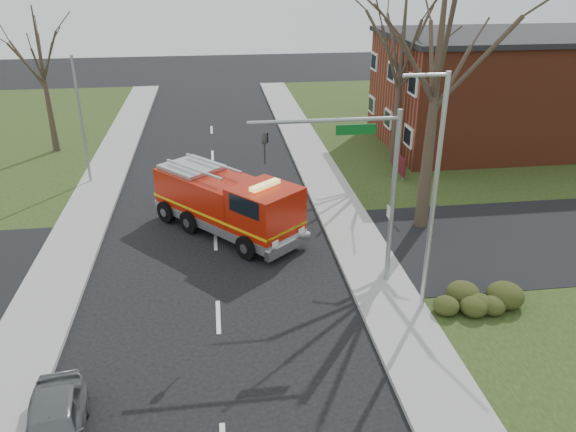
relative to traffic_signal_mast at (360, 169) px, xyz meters
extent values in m
plane|color=black|center=(-5.21, -1.50, -4.71)|extent=(120.00, 120.00, 0.00)
cube|color=gray|center=(0.99, -1.50, -4.63)|extent=(2.40, 80.00, 0.15)
cube|color=gray|center=(-11.41, -1.50, -4.63)|extent=(2.40, 80.00, 0.15)
cube|color=maroon|center=(13.79, 16.50, -1.21)|extent=(15.00, 10.00, 7.00)
cube|color=black|center=(13.79, 16.50, 2.39)|extent=(15.40, 10.40, 0.30)
cube|color=silver|center=(6.24, 16.50, -2.71)|extent=(0.12, 1.40, 1.20)
cube|color=#4D1218|center=(5.29, 11.00, -3.81)|extent=(0.12, 2.00, 1.00)
cylinder|color=gray|center=(5.29, 10.20, -4.26)|extent=(0.08, 0.08, 0.90)
cylinder|color=gray|center=(5.29, 11.80, -4.26)|extent=(0.08, 0.08, 0.90)
ellipsoid|color=#2A3212|center=(3.79, -2.50, -4.13)|extent=(2.80, 2.00, 0.90)
cone|color=#392B21|center=(4.29, 4.50, 1.29)|extent=(0.64, 0.64, 12.00)
cone|color=#392B21|center=(5.79, 13.50, 0.54)|extent=(0.56, 0.56, 10.50)
cone|color=#392B21|center=(-15.21, 18.50, -0.21)|extent=(0.44, 0.44, 9.00)
cylinder|color=gray|center=(1.29, 0.00, -1.31)|extent=(0.18, 0.18, 6.80)
cylinder|color=gray|center=(-1.31, 0.00, 1.79)|extent=(5.20, 0.14, 0.14)
cube|color=#0C591E|center=(-0.21, 0.00, 1.44)|extent=(1.40, 0.06, 0.35)
imported|color=black|center=(-3.31, 0.00, 1.44)|extent=(0.22, 0.18, 1.10)
cylinder|color=#B7BABF|center=(1.99, -2.00, -0.51)|extent=(0.16, 0.16, 8.40)
cylinder|color=#B7BABF|center=(1.29, -2.00, 3.59)|extent=(1.40, 0.12, 0.12)
cylinder|color=gray|center=(-12.01, 12.50, -1.21)|extent=(0.14, 0.14, 7.00)
cube|color=#AA1807|center=(-5.40, 6.25, -3.23)|extent=(5.12, 5.39, 2.01)
cube|color=#AA1807|center=(-3.04, 3.49, -3.08)|extent=(3.50, 3.50, 2.29)
cube|color=#B7BABF|center=(-4.65, 5.38, -4.04)|extent=(6.74, 7.30, 0.43)
cube|color=#E5B20C|center=(-4.65, 5.38, -3.51)|extent=(6.75, 7.30, 0.11)
cube|color=black|center=(-2.36, 2.69, -2.37)|extent=(1.72, 1.49, 0.81)
cube|color=#E5D866|center=(-3.04, 3.49, -1.79)|extent=(1.38, 1.25, 0.17)
cylinder|color=black|center=(-3.92, 2.61, -4.18)|extent=(0.94, 1.02, 1.05)
cylinder|color=black|center=(-2.03, 4.22, -4.18)|extent=(0.94, 1.02, 1.05)
cylinder|color=black|center=(-7.46, 6.75, -4.18)|extent=(0.94, 1.02, 1.05)
cylinder|color=black|center=(-5.57, 8.36, -4.18)|extent=(0.94, 1.02, 1.05)
imported|color=#5C5F64|center=(-9.41, -6.73, -4.06)|extent=(2.02, 3.97, 1.29)
camera|label=1|loc=(-4.96, -18.06, 6.68)|focal=35.00mm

